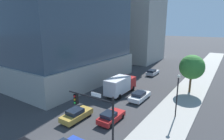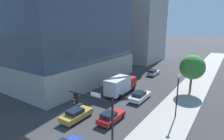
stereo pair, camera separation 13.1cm
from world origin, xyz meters
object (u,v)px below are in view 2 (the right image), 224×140
object	(u,v)px
street_tree	(192,67)
car_gold	(76,114)
car_white	(140,96)
street_lamp	(178,90)
car_red	(111,117)
construction_building	(138,7)
car_silver	(153,72)
box_truck	(120,85)
traffic_light_pole	(95,111)

from	to	relation	value
street_tree	car_gold	world-z (taller)	street_tree
car_white	car_gold	bearing A→B (deg)	-110.88
street_lamp	car_red	distance (m)	9.03
construction_building	street_tree	bearing A→B (deg)	-46.41
car_silver	street_tree	bearing A→B (deg)	-37.92
street_lamp	car_red	bearing A→B (deg)	-139.49
construction_building	box_truck	bearing A→B (deg)	-68.09
car_red	street_lamp	bearing A→B (deg)	40.51
car_white	street_tree	bearing A→B (deg)	52.40
construction_building	car_red	bearing A→B (deg)	-67.58
construction_building	car_gold	bearing A→B (deg)	-73.39
street_tree	car_white	bearing A→B (deg)	-127.60
street_tree	car_silver	size ratio (longest dim) A/B	1.54
street_lamp	box_truck	distance (m)	11.05
car_red	car_silver	size ratio (longest dim) A/B	0.92
street_lamp	car_silver	size ratio (longest dim) A/B	1.31
car_gold	traffic_light_pole	bearing A→B (deg)	-29.02
street_tree	car_red	world-z (taller)	street_tree
car_silver	box_truck	distance (m)	15.16
street_tree	car_white	distance (m)	10.67
traffic_light_pole	street_tree	xyz separation A→B (m)	(4.24, 21.28, 0.61)
construction_building	street_tree	size ratio (longest dim) A/B	5.89
street_tree	street_lamp	bearing A→B (deg)	-87.92
street_tree	box_truck	world-z (taller)	street_tree
car_gold	car_white	distance (m)	11.00
traffic_light_pole	street_tree	bearing A→B (deg)	78.72
street_lamp	car_white	size ratio (longest dim) A/B	1.24
construction_building	traffic_light_pole	distance (m)	50.13
construction_building	car_silver	world-z (taller)	construction_building
traffic_light_pole	street_tree	world-z (taller)	street_tree
car_red	box_truck	xyz separation A→B (m)	(-3.92, 8.74, 1.06)
street_tree	car_gold	distance (m)	21.05
construction_building	car_gold	size ratio (longest dim) A/B	9.03
street_lamp	car_white	xyz separation A→B (m)	(-6.42, 2.79, -3.18)
street_tree	car_white	size ratio (longest dim) A/B	1.46
traffic_light_pole	car_gold	bearing A→B (deg)	150.98
box_truck	street_lamp	bearing A→B (deg)	-17.47
car_red	box_truck	world-z (taller)	box_truck
car_white	box_truck	size ratio (longest dim) A/B	0.64
car_gold	car_white	world-z (taller)	car_gold
traffic_light_pole	car_red	bearing A→B (deg)	109.04
traffic_light_pole	car_red	world-z (taller)	traffic_light_pole
traffic_light_pole	street_tree	distance (m)	21.71
traffic_light_pole	car_red	distance (m)	6.46
construction_building	car_red	size ratio (longest dim) A/B	9.84
car_silver	car_white	size ratio (longest dim) A/B	0.95
traffic_light_pole	street_lamp	world-z (taller)	traffic_light_pole
street_lamp	car_white	world-z (taller)	street_lamp
car_red	car_silver	xyz separation A→B (m)	(-3.92, 23.86, 0.02)
construction_building	car_white	size ratio (longest dim) A/B	8.60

